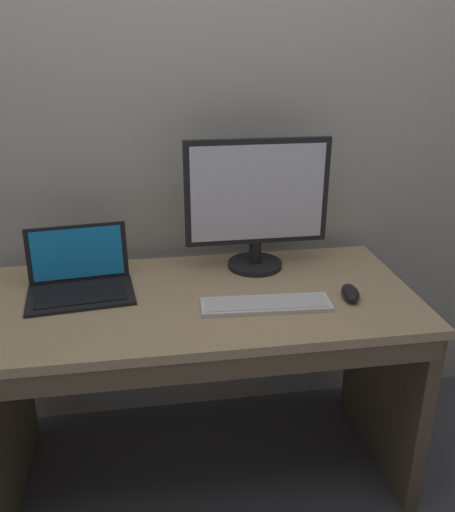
# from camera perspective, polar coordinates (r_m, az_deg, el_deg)

# --- Properties ---
(ground_plane) EXTENTS (14.00, 14.00, 0.00)m
(ground_plane) POSITION_cam_1_polar(r_m,az_deg,el_deg) (2.27, -2.49, -21.68)
(ground_plane) COLOR #4C4C51
(back_wall) EXTENTS (4.69, 0.04, 2.62)m
(back_wall) POSITION_cam_1_polar(r_m,az_deg,el_deg) (2.08, -4.52, 14.87)
(back_wall) COLOR beige
(back_wall) RESTS_ON ground
(desk) EXTENTS (1.47, 0.71, 0.76)m
(desk) POSITION_cam_1_polar(r_m,az_deg,el_deg) (1.93, -2.72, -10.64)
(desk) COLOR tan
(desk) RESTS_ON ground
(laptop_black) EXTENTS (0.38, 0.30, 0.21)m
(laptop_black) POSITION_cam_1_polar(r_m,az_deg,el_deg) (1.90, -15.56, -2.39)
(laptop_black) COLOR black
(laptop_black) RESTS_ON desk
(external_monitor) EXTENTS (0.53, 0.21, 0.49)m
(external_monitor) POSITION_cam_1_polar(r_m,az_deg,el_deg) (1.95, 3.16, 5.60)
(external_monitor) COLOR black
(external_monitor) RESTS_ON desk
(wired_keyboard) EXTENTS (0.43, 0.14, 0.02)m
(wired_keyboard) POSITION_cam_1_polar(r_m,az_deg,el_deg) (1.75, 4.15, -5.20)
(wired_keyboard) COLOR white
(wired_keyboard) RESTS_ON desk
(computer_mouse) EXTENTS (0.08, 0.13, 0.04)m
(computer_mouse) POSITION_cam_1_polar(r_m,az_deg,el_deg) (1.84, 13.03, -3.87)
(computer_mouse) COLOR black
(computer_mouse) RESTS_ON desk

